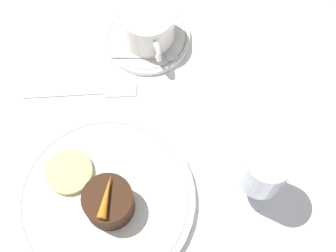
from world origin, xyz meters
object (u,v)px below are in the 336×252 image
at_px(wine_glass, 264,171).
at_px(fork, 93,92).
at_px(dessert_cake, 109,202).
at_px(dinner_plate, 105,197).
at_px(coffee_cup, 148,26).

xyz_separation_m(wine_glass, fork, (-0.22, -0.19, -0.07)).
height_order(fork, dessert_cake, dessert_cake).
bearing_deg(dinner_plate, dessert_cake, 15.08).
height_order(coffee_cup, fork, coffee_cup).
relative_size(dinner_plate, fork, 1.43).
relative_size(dinner_plate, wine_glass, 2.10).
relative_size(coffee_cup, dessert_cake, 1.63).
bearing_deg(dinner_plate, coffee_cup, 151.32).
distance_m(coffee_cup, dessert_cake, 0.29).
xyz_separation_m(fork, dessert_cake, (0.19, -0.02, 0.03)).
xyz_separation_m(coffee_cup, dessert_cake, (0.26, -0.13, -0.01)).
distance_m(dinner_plate, wine_glass, 0.23).
xyz_separation_m(coffee_cup, wine_glass, (0.29, 0.08, 0.03)).
bearing_deg(coffee_cup, dinner_plate, -28.68).
distance_m(coffee_cup, fork, 0.14).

